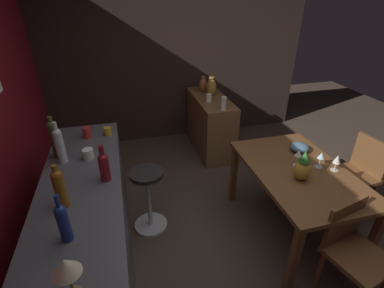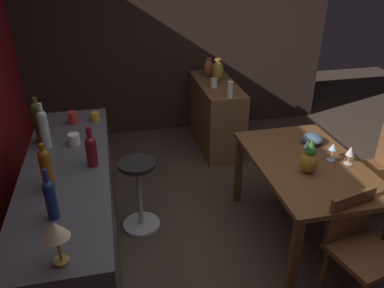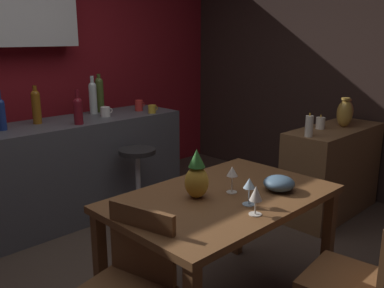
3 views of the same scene
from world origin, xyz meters
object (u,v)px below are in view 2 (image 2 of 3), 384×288
object	(u,v)px
wine_bottle_ruby	(91,149)
fruit_bowl	(312,139)
wine_glass_left	(308,145)
wine_bottle_cobalt	(50,198)
wine_bottle_amber	(46,167)
wine_glass_right	(333,148)
pineapple_centerpiece	(309,158)
cup_white	(74,139)
pillar_candle_tall	(214,83)
wine_bottle_olive	(39,120)
counter_lamp	(56,233)
chair_by_doorway	(380,170)
vase_copper	(208,68)
vase_brass	(218,70)
sideboard_cabinet	(216,115)
wine_bottle_clear	(44,127)
chair_near_window	(358,246)
cup_red	(73,118)
bar_stool	(139,193)
wine_glass_center	(350,151)
pillar_candle_short	(230,89)
dining_table	(307,172)
cup_mustard	(96,117)

from	to	relation	value
wine_bottle_ruby	fruit_bowl	bearing A→B (deg)	-82.62
wine_glass_left	fruit_bowl	distance (m)	0.29
wine_bottle_cobalt	wine_bottle_amber	bearing A→B (deg)	9.86
wine_glass_right	wine_bottle_ruby	bearing A→B (deg)	88.19
pineapple_centerpiece	wine_bottle_cobalt	bearing A→B (deg)	101.47
cup_white	pillar_candle_tall	distance (m)	1.96
wine_glass_left	wine_bottle_olive	world-z (taller)	wine_bottle_olive
pineapple_centerpiece	fruit_bowl	bearing A→B (deg)	-31.77
wine_bottle_olive	counter_lamp	distance (m)	1.41
chair_by_doorway	vase_copper	xyz separation A→B (m)	(1.99, 1.08, 0.44)
fruit_bowl	wine_bottle_amber	xyz separation A→B (m)	(-0.48, 2.12, 0.27)
wine_bottle_olive	vase_brass	bearing A→B (deg)	-52.94
sideboard_cabinet	wine_bottle_clear	distance (m)	2.35
pineapple_centerpiece	wine_bottle_ruby	world-z (taller)	wine_bottle_ruby
chair_near_window	wine_glass_left	xyz separation A→B (m)	(0.78, 0.03, 0.38)
sideboard_cabinet	wine_glass_left	size ratio (longest dim) A/B	6.99
cup_red	vase_copper	xyz separation A→B (m)	(1.28, -1.56, -0.03)
wine_bottle_ruby	chair_near_window	bearing A→B (deg)	-114.05
wine_bottle_clear	chair_by_doorway	bearing A→B (deg)	-96.22
bar_stool	wine_bottle_ruby	xyz separation A→B (m)	(-0.36, 0.33, 0.67)
wine_glass_center	wine_bottle_clear	xyz separation A→B (m)	(0.50, 2.32, 0.22)
sideboard_cabinet	chair_near_window	bearing A→B (deg)	-173.52
wine_bottle_amber	cup_red	xyz separation A→B (m)	(1.01, -0.10, -0.10)
bar_stool	pillar_candle_short	bearing A→B (deg)	-49.73
sideboard_cabinet	chair_near_window	xyz separation A→B (m)	(-2.53, -0.29, 0.07)
bar_stool	pineapple_centerpiece	distance (m)	1.46
dining_table	sideboard_cabinet	size ratio (longest dim) A/B	1.18
wine_glass_center	dining_table	bearing A→B (deg)	74.64
cup_red	vase_copper	distance (m)	2.01
counter_lamp	vase_copper	bearing A→B (deg)	-27.21
pineapple_centerpiece	pillar_candle_short	bearing A→B (deg)	6.31
wine_bottle_ruby	cup_red	size ratio (longest dim) A/B	2.64
wine_bottle_ruby	counter_lamp	xyz separation A→B (m)	(-0.93, 0.15, 0.06)
bar_stool	pillar_candle_tall	xyz separation A→B (m)	(1.27, -1.02, 0.51)
wine_bottle_clear	cup_red	world-z (taller)	wine_bottle_clear
cup_mustard	counter_lamp	world-z (taller)	counter_lamp
wine_bottle_olive	dining_table	bearing A→B (deg)	-104.06
fruit_bowl	pillar_candle_tall	distance (m)	1.48
pillar_candle_short	wine_bottle_olive	bearing A→B (deg)	114.34
wine_glass_left	cup_white	size ratio (longest dim) A/B	1.26
pillar_candle_tall	fruit_bowl	bearing A→B (deg)	-159.83
wine_bottle_amber	vase_copper	distance (m)	2.82
wine_bottle_olive	pillar_candle_tall	size ratio (longest dim) A/B	2.85
chair_by_doorway	wine_glass_center	xyz separation A→B (m)	(-0.19, 0.50, 0.36)
pillar_candle_short	vase_brass	bearing A→B (deg)	-2.28
bar_stool	fruit_bowl	world-z (taller)	fruit_bowl
pineapple_centerpiece	wine_bottle_clear	bearing A→B (deg)	74.34
pineapple_centerpiece	wine_bottle_ruby	xyz separation A→B (m)	(0.18, 1.59, 0.17)
wine_bottle_cobalt	dining_table	bearing A→B (deg)	-75.26
pillar_candle_tall	pineapple_centerpiece	bearing A→B (deg)	-172.20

